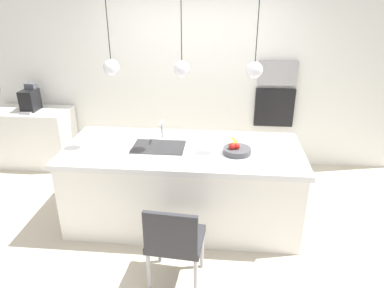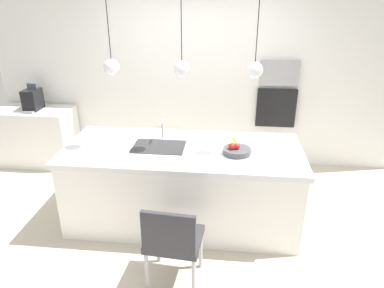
{
  "view_description": "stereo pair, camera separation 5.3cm",
  "coord_description": "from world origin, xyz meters",
  "px_view_note": "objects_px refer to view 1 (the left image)",
  "views": [
    {
      "loc": [
        0.41,
        -3.43,
        2.46
      ],
      "look_at": [
        0.1,
        0.0,
        0.96
      ],
      "focal_mm": 33.14,
      "sensor_mm": 36.0,
      "label": 1
    },
    {
      "loc": [
        0.47,
        -3.43,
        2.46
      ],
      "look_at": [
        0.1,
        0.0,
        0.96
      ],
      "focal_mm": 33.14,
      "sensor_mm": 36.0,
      "label": 2
    }
  ],
  "objects_px": {
    "coffee_machine": "(30,99)",
    "microwave": "(277,73)",
    "fruit_bowl": "(237,149)",
    "chair_near": "(174,240)",
    "oven": "(274,107)"
  },
  "relations": [
    {
      "from": "coffee_machine",
      "to": "microwave",
      "type": "xyz_separation_m",
      "value": [
        3.53,
        0.3,
        0.39
      ]
    },
    {
      "from": "fruit_bowl",
      "to": "chair_near",
      "type": "relative_size",
      "value": 0.34
    },
    {
      "from": "fruit_bowl",
      "to": "coffee_machine",
      "type": "relative_size",
      "value": 0.76
    },
    {
      "from": "fruit_bowl",
      "to": "chair_near",
      "type": "xyz_separation_m",
      "value": [
        -0.53,
        -0.91,
        -0.47
      ]
    },
    {
      "from": "microwave",
      "to": "fruit_bowl",
      "type": "bearing_deg",
      "value": -109.36
    },
    {
      "from": "fruit_bowl",
      "to": "coffee_machine",
      "type": "xyz_separation_m",
      "value": [
        -2.94,
        1.37,
        0.06
      ]
    },
    {
      "from": "coffee_machine",
      "to": "chair_near",
      "type": "xyz_separation_m",
      "value": [
        2.41,
        -2.27,
        -0.52
      ]
    },
    {
      "from": "coffee_machine",
      "to": "oven",
      "type": "height_order",
      "value": "coffee_machine"
    },
    {
      "from": "chair_near",
      "to": "coffee_machine",
      "type": "bearing_deg",
      "value": 136.69
    },
    {
      "from": "coffee_machine",
      "to": "chair_near",
      "type": "distance_m",
      "value": 3.35
    },
    {
      "from": "microwave",
      "to": "chair_near",
      "type": "relative_size",
      "value": 0.64
    },
    {
      "from": "coffee_machine",
      "to": "microwave",
      "type": "height_order",
      "value": "microwave"
    },
    {
      "from": "microwave",
      "to": "chair_near",
      "type": "bearing_deg",
      "value": -113.46
    },
    {
      "from": "fruit_bowl",
      "to": "coffee_machine",
      "type": "distance_m",
      "value": 3.24
    },
    {
      "from": "coffee_machine",
      "to": "oven",
      "type": "bearing_deg",
      "value": 4.82
    }
  ]
}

